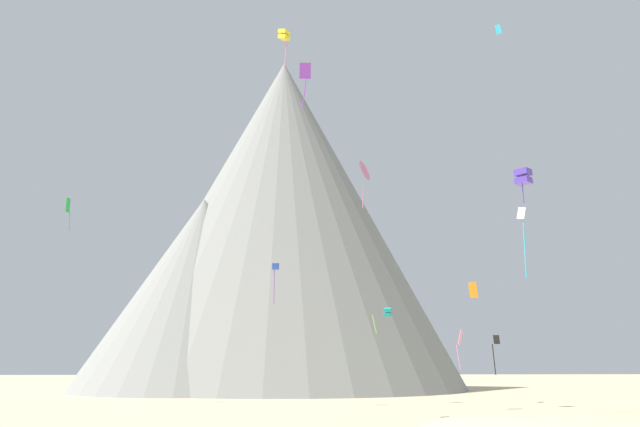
{
  "coord_description": "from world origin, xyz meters",
  "views": [
    {
      "loc": [
        -1.84,
        -31.26,
        4.65
      ],
      "look_at": [
        2.15,
        31.69,
        16.39
      ],
      "focal_mm": 43.8,
      "sensor_mm": 36.0,
      "label": 1
    }
  ],
  "objects_px": {
    "bush_near_left": "(507,421)",
    "kite_white_mid": "(523,229)",
    "kite_violet_high": "(305,75)",
    "kite_blue_low": "(276,268)",
    "kite_yellow_high": "(284,35)",
    "kite_rainbow_mid": "(364,171)",
    "kite_green_mid": "(68,208)",
    "kite_cyan_high": "(498,29)",
    "rock_massif": "(271,237)",
    "kite_teal_low": "(388,312)",
    "kite_black_low": "(495,348)",
    "kite_pink_low": "(460,341)",
    "kite_lime_low": "(374,324)",
    "kite_indigo_mid": "(523,177)",
    "kite_orange_low": "(473,290)"
  },
  "relations": [
    {
      "from": "kite_pink_low",
      "to": "kite_green_mid",
      "type": "bearing_deg",
      "value": -36.29
    },
    {
      "from": "kite_rainbow_mid",
      "to": "kite_violet_high",
      "type": "relative_size",
      "value": 1.19
    },
    {
      "from": "kite_indigo_mid",
      "to": "kite_orange_low",
      "type": "relative_size",
      "value": 2.24
    },
    {
      "from": "kite_orange_low",
      "to": "kite_cyan_high",
      "type": "xyz_separation_m",
      "value": [
        6.8,
        11.2,
        29.64
      ]
    },
    {
      "from": "kite_yellow_high",
      "to": "kite_blue_low",
      "type": "xyz_separation_m",
      "value": [
        -0.56,
        6.84,
        -22.0
      ]
    },
    {
      "from": "rock_massif",
      "to": "kite_rainbow_mid",
      "type": "height_order",
      "value": "rock_massif"
    },
    {
      "from": "kite_blue_low",
      "to": "kite_pink_low",
      "type": "relative_size",
      "value": 1.11
    },
    {
      "from": "rock_massif",
      "to": "kite_yellow_high",
      "type": "xyz_separation_m",
      "value": [
        1.13,
        -47.54,
        12.54
      ]
    },
    {
      "from": "kite_blue_low",
      "to": "kite_pink_low",
      "type": "bearing_deg",
      "value": -17.93
    },
    {
      "from": "kite_cyan_high",
      "to": "bush_near_left",
      "type": "bearing_deg",
      "value": 145.63
    },
    {
      "from": "kite_lime_low",
      "to": "kite_rainbow_mid",
      "type": "bearing_deg",
      "value": -129.73
    },
    {
      "from": "kite_yellow_high",
      "to": "kite_rainbow_mid",
      "type": "relative_size",
      "value": 0.8
    },
    {
      "from": "rock_massif",
      "to": "kite_yellow_high",
      "type": "distance_m",
      "value": 49.17
    },
    {
      "from": "kite_violet_high",
      "to": "kite_blue_low",
      "type": "height_order",
      "value": "kite_violet_high"
    },
    {
      "from": "kite_black_low",
      "to": "kite_pink_low",
      "type": "height_order",
      "value": "kite_pink_low"
    },
    {
      "from": "kite_rainbow_mid",
      "to": "kite_white_mid",
      "type": "bearing_deg",
      "value": 48.2
    },
    {
      "from": "kite_teal_low",
      "to": "kite_cyan_high",
      "type": "distance_m",
      "value": 33.28
    },
    {
      "from": "kite_blue_low",
      "to": "kite_cyan_high",
      "type": "height_order",
      "value": "kite_cyan_high"
    },
    {
      "from": "rock_massif",
      "to": "kite_teal_low",
      "type": "height_order",
      "value": "rock_massif"
    },
    {
      "from": "kite_indigo_mid",
      "to": "kite_black_low",
      "type": "xyz_separation_m",
      "value": [
        -3.81,
        -2.51,
        -14.76
      ]
    },
    {
      "from": "kite_black_low",
      "to": "kite_teal_low",
      "type": "distance_m",
      "value": 22.01
    },
    {
      "from": "kite_orange_low",
      "to": "kite_pink_low",
      "type": "height_order",
      "value": "kite_orange_low"
    },
    {
      "from": "kite_yellow_high",
      "to": "kite_orange_low",
      "type": "bearing_deg",
      "value": 113.46
    },
    {
      "from": "kite_white_mid",
      "to": "kite_black_low",
      "type": "xyz_separation_m",
      "value": [
        -0.73,
        5.98,
        -8.7
      ]
    },
    {
      "from": "kite_yellow_high",
      "to": "kite_green_mid",
      "type": "bearing_deg",
      "value": -80.64
    },
    {
      "from": "kite_indigo_mid",
      "to": "kite_teal_low",
      "type": "height_order",
      "value": "kite_indigo_mid"
    },
    {
      "from": "kite_lime_low",
      "to": "kite_teal_low",
      "type": "distance_m",
      "value": 21.06
    },
    {
      "from": "kite_yellow_high",
      "to": "kite_pink_low",
      "type": "xyz_separation_m",
      "value": [
        16.66,
        0.9,
        -29.39
      ]
    },
    {
      "from": "kite_teal_low",
      "to": "kite_pink_low",
      "type": "height_order",
      "value": "kite_teal_low"
    },
    {
      "from": "kite_yellow_high",
      "to": "kite_rainbow_mid",
      "type": "xyz_separation_m",
      "value": [
        8.81,
        9.35,
        -11.24
      ]
    },
    {
      "from": "kite_blue_low",
      "to": "kite_cyan_high",
      "type": "xyz_separation_m",
      "value": [
        24.2,
        0.56,
        26.56
      ]
    },
    {
      "from": "rock_massif",
      "to": "kite_green_mid",
      "type": "xyz_separation_m",
      "value": [
        -21.57,
        -36.07,
        -2.7
      ]
    },
    {
      "from": "kite_teal_low",
      "to": "kite_orange_low",
      "type": "xyz_separation_m",
      "value": [
        5.31,
        -15.59,
        1.04
      ]
    },
    {
      "from": "kite_black_low",
      "to": "kite_yellow_high",
      "type": "xyz_separation_m",
      "value": [
        -17.09,
        9.1,
        30.19
      ]
    },
    {
      "from": "kite_black_low",
      "to": "kite_cyan_high",
      "type": "bearing_deg",
      "value": 152.73
    },
    {
      "from": "bush_near_left",
      "to": "kite_white_mid",
      "type": "bearing_deg",
      "value": 33.57
    },
    {
      "from": "kite_teal_low",
      "to": "kite_rainbow_mid",
      "type": "xyz_separation_m",
      "value": [
        -2.72,
        -2.45,
        14.88
      ]
    },
    {
      "from": "kite_violet_high",
      "to": "kite_pink_low",
      "type": "height_order",
      "value": "kite_violet_high"
    },
    {
      "from": "rock_massif",
      "to": "kite_teal_low",
      "type": "xyz_separation_m",
      "value": [
        12.66,
        -35.74,
        -13.58
      ]
    },
    {
      "from": "kite_violet_high",
      "to": "kite_cyan_high",
      "type": "xyz_separation_m",
      "value": [
        21.76,
        11.47,
        10.07
      ]
    },
    {
      "from": "kite_white_mid",
      "to": "kite_indigo_mid",
      "type": "height_order",
      "value": "kite_indigo_mid"
    },
    {
      "from": "kite_teal_low",
      "to": "kite_cyan_high",
      "type": "relative_size",
      "value": 0.87
    },
    {
      "from": "kite_black_low",
      "to": "kite_yellow_high",
      "type": "height_order",
      "value": "kite_yellow_high"
    },
    {
      "from": "kite_green_mid",
      "to": "kite_cyan_high",
      "type": "xyz_separation_m",
      "value": [
        46.34,
        -4.06,
        19.8
      ]
    },
    {
      "from": "kite_green_mid",
      "to": "kite_pink_low",
      "type": "height_order",
      "value": "kite_green_mid"
    },
    {
      "from": "bush_near_left",
      "to": "kite_rainbow_mid",
      "type": "bearing_deg",
      "value": 104.54
    },
    {
      "from": "kite_lime_low",
      "to": "kite_green_mid",
      "type": "relative_size",
      "value": 0.42
    },
    {
      "from": "kite_green_mid",
      "to": "kite_blue_low",
      "type": "distance_m",
      "value": 23.61
    },
    {
      "from": "kite_rainbow_mid",
      "to": "kite_orange_low",
      "type": "bearing_deg",
      "value": 59.39
    },
    {
      "from": "kite_pink_low",
      "to": "kite_white_mid",
      "type": "bearing_deg",
      "value": 72.88
    }
  ]
}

